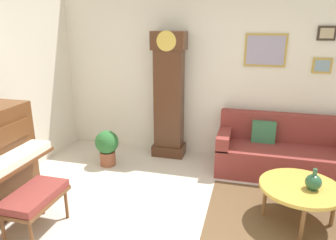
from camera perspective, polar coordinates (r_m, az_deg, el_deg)
wall_back at (r=5.14m, az=8.53°, el=8.74°), size 5.30×0.13×2.80m
area_rug at (r=3.99m, az=22.89°, el=-16.78°), size 2.10×1.50×0.01m
piano_bench at (r=3.64m, az=-22.95°, el=-12.85°), size 0.42×0.70×0.48m
grandfather_clock at (r=5.09m, az=0.17°, el=3.81°), size 0.52×0.34×2.03m
couch at (r=4.97m, az=20.00°, el=-5.55°), size 1.90×0.80×0.84m
coffee_table at (r=3.83m, az=22.77°, el=-11.28°), size 0.88×0.88×0.44m
green_jug at (r=3.75m, az=24.75°, el=-10.11°), size 0.17×0.17×0.24m
potted_plant at (r=4.99m, az=-10.94°, el=-4.55°), size 0.36×0.36×0.56m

